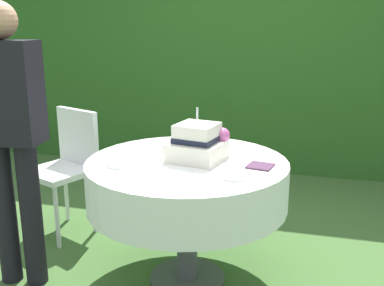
{
  "coord_description": "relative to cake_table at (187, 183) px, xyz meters",
  "views": [
    {
      "loc": [
        0.65,
        -2.33,
        1.49
      ],
      "look_at": [
        0.02,
        0.02,
        0.84
      ],
      "focal_mm": 42.46,
      "sensor_mm": 36.0,
      "label": 1
    }
  ],
  "objects": [
    {
      "name": "foliage_hedge",
      "position": [
        0.0,
        2.42,
        0.49
      ],
      "size": [
        5.97,
        0.59,
        2.2
      ],
      "primitive_type": "cube",
      "color": "#28561E",
      "rests_on": "ground_plane"
    },
    {
      "name": "serving_plate_far",
      "position": [
        0.23,
        0.3,
        0.14
      ],
      "size": [
        0.14,
        0.14,
        0.01
      ],
      "primitive_type": "cylinder",
      "color": "white",
      "rests_on": "cake_table"
    },
    {
      "name": "napkin_stack",
      "position": [
        0.41,
        -0.01,
        0.14
      ],
      "size": [
        0.15,
        0.15,
        0.01
      ],
      "primitive_type": "cube",
      "rotation": [
        0.0,
        0.0,
        -0.19
      ],
      "color": "#4C2D47",
      "rests_on": "cake_table"
    },
    {
      "name": "cake_table",
      "position": [
        0.0,
        0.0,
        0.0
      ],
      "size": [
        1.13,
        1.13,
        0.74
      ],
      "color": "#4C4C51",
      "rests_on": "ground_plane"
    },
    {
      "name": "garden_chair",
      "position": [
        -1.0,
        0.44,
        -0.07
      ],
      "size": [
        0.52,
        0.52,
        0.89
      ],
      "color": "white",
      "rests_on": "ground_plane"
    },
    {
      "name": "wedding_cake",
      "position": [
        0.06,
        0.04,
        0.23
      ],
      "size": [
        0.33,
        0.33,
        0.3
      ],
      "color": "silver",
      "rests_on": "cake_table"
    },
    {
      "name": "serving_plate_left",
      "position": [
        -0.33,
        -0.18,
        0.14
      ],
      "size": [
        0.14,
        0.14,
        0.01
      ],
      "primitive_type": "cylinder",
      "color": "white",
      "rests_on": "cake_table"
    },
    {
      "name": "serving_plate_near",
      "position": [
        0.3,
        -0.22,
        0.14
      ],
      "size": [
        0.13,
        0.13,
        0.01
      ],
      "primitive_type": "cylinder",
      "color": "white",
      "rests_on": "cake_table"
    },
    {
      "name": "standing_person",
      "position": [
        -0.93,
        -0.26,
        0.32
      ],
      "size": [
        0.38,
        0.24,
        1.6
      ],
      "color": "black",
      "rests_on": "ground_plane"
    },
    {
      "name": "ground_plane",
      "position": [
        0.0,
        0.0,
        -0.61
      ],
      "size": [
        20.0,
        20.0,
        0.0
      ],
      "primitive_type": "plane",
      "color": "#3D602D"
    }
  ]
}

